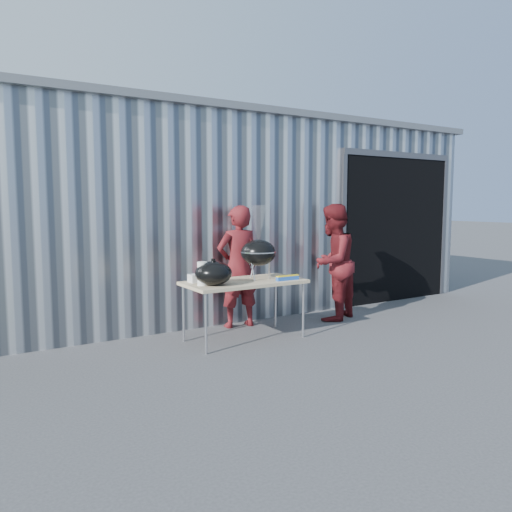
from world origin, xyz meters
TOP-DOWN VIEW (x-y plane):
  - ground at (0.00, 0.00)m, footprint 80.00×80.00m
  - building at (0.92, 4.59)m, footprint 8.20×6.20m
  - folding_table at (-0.28, 0.88)m, footprint 1.50×0.75m
  - kettle_grill at (-0.06, 0.90)m, footprint 0.46×0.46m
  - grill_lid at (-0.76, 0.78)m, footprint 0.44×0.44m
  - paper_towels at (-0.88, 0.83)m, footprint 0.12×0.12m
  - white_tub at (-0.83, 1.08)m, footprint 0.20×0.15m
  - foil_box at (0.21, 0.63)m, footprint 0.32×0.05m
  - person_cook at (-0.01, 1.50)m, footprint 0.64×0.45m
  - person_bystander at (1.38, 1.14)m, footprint 1.02×0.93m

SIDE VIEW (x-z plane):
  - ground at x=0.00m, z-range 0.00..0.00m
  - folding_table at x=-0.28m, z-range 0.33..1.08m
  - foil_box at x=0.21m, z-range 0.75..0.81m
  - white_tub at x=-0.83m, z-range 0.75..0.85m
  - person_cook at x=-0.01m, z-range 0.00..1.69m
  - person_bystander at x=1.38m, z-range 0.00..1.71m
  - paper_towels at x=-0.88m, z-range 0.75..1.03m
  - grill_lid at x=-0.76m, z-range 0.74..1.05m
  - kettle_grill at x=-0.06m, z-range 0.70..1.64m
  - building at x=0.92m, z-range -0.01..3.09m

